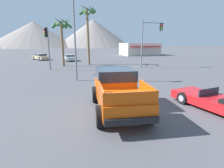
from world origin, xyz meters
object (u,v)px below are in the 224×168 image
(orange_pickup_truck, at_px, (117,87))
(red_convertible_car, at_px, (217,102))
(parked_car_silver, at_px, (69,58))
(palm_tree_tall, at_px, (62,30))
(parked_car_tan, at_px, (41,57))
(palm_tree_short, at_px, (88,21))
(traffic_light_crosswalk, at_px, (47,40))
(street_lamp_post, at_px, (74,29))
(traffic_light_main, at_px, (150,36))

(orange_pickup_truck, bearing_deg, red_convertible_car, -11.47)
(parked_car_silver, relative_size, palm_tree_tall, 0.68)
(parked_car_silver, xyz_separation_m, parked_car_tan, (-5.19, 3.50, 0.03))
(orange_pickup_truck, distance_m, palm_tree_short, 19.84)
(parked_car_silver, distance_m, traffic_light_crosswalk, 13.47)
(traffic_light_crosswalk, xyz_separation_m, palm_tree_tall, (1.79, 5.06, 1.49))
(street_lamp_post, bearing_deg, orange_pickup_truck, -81.07)
(orange_pickup_truck, distance_m, parked_car_silver, 25.94)
(parked_car_silver, height_order, traffic_light_main, traffic_light_main)
(palm_tree_short, bearing_deg, palm_tree_tall, -168.25)
(traffic_light_crosswalk, distance_m, street_lamp_post, 6.18)
(traffic_light_main, relative_size, palm_tree_tall, 0.91)
(parked_car_silver, distance_m, palm_tree_tall, 9.00)
(orange_pickup_truck, bearing_deg, street_lamp_post, 107.47)
(parked_car_silver, distance_m, palm_tree_short, 9.39)
(parked_car_silver, bearing_deg, parked_car_tan, 135.45)
(orange_pickup_truck, bearing_deg, parked_car_silver, 99.78)
(traffic_light_main, xyz_separation_m, street_lamp_post, (-10.44, -5.78, 0.23))
(traffic_light_crosswalk, relative_size, street_lamp_post, 0.69)
(traffic_light_crosswalk, bearing_deg, parked_car_tan, -172.56)
(parked_car_silver, xyz_separation_m, traffic_light_crosswalk, (-3.07, -12.77, 2.97))
(orange_pickup_truck, xyz_separation_m, palm_tree_tall, (-1.84, 18.22, 3.93))
(traffic_light_crosswalk, distance_m, palm_tree_short, 8.61)
(traffic_light_crosswalk, height_order, palm_tree_short, palm_tree_short)
(orange_pickup_truck, xyz_separation_m, parked_car_tan, (-5.75, 29.43, -0.51))
(traffic_light_main, height_order, traffic_light_crosswalk, traffic_light_main)
(traffic_light_crosswalk, relative_size, palm_tree_tall, 0.75)
(traffic_light_main, bearing_deg, street_lamp_post, -151.04)
(palm_tree_tall, bearing_deg, orange_pickup_truck, -84.23)
(parked_car_silver, relative_size, street_lamp_post, 0.62)
(red_convertible_car, bearing_deg, traffic_light_main, 64.73)
(palm_tree_short, bearing_deg, orange_pickup_truck, -95.99)
(parked_car_silver, height_order, palm_tree_tall, palm_tree_tall)
(palm_tree_short, bearing_deg, traffic_light_main, -38.13)
(red_convertible_car, height_order, palm_tree_tall, palm_tree_tall)
(orange_pickup_truck, distance_m, street_lamp_post, 8.32)
(parked_car_tan, height_order, street_lamp_post, street_lamp_post)
(orange_pickup_truck, height_order, street_lamp_post, street_lamp_post)
(red_convertible_car, relative_size, parked_car_tan, 1.04)
(traffic_light_crosswalk, bearing_deg, traffic_light_main, 90.74)
(orange_pickup_truck, distance_m, traffic_light_main, 16.51)
(parked_car_silver, bearing_deg, palm_tree_short, -80.26)
(parked_car_tan, xyz_separation_m, traffic_light_crosswalk, (2.13, -16.27, 2.94))
(parked_car_tan, relative_size, traffic_light_crosswalk, 0.89)
(orange_pickup_truck, bearing_deg, palm_tree_short, 92.54)
(parked_car_tan, height_order, palm_tree_tall, palm_tree_tall)
(parked_car_tan, height_order, traffic_light_crosswalk, traffic_light_crosswalk)
(traffic_light_main, height_order, palm_tree_short, palm_tree_short)
(traffic_light_main, distance_m, street_lamp_post, 11.94)
(traffic_light_crosswalk, bearing_deg, palm_tree_tall, 160.58)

